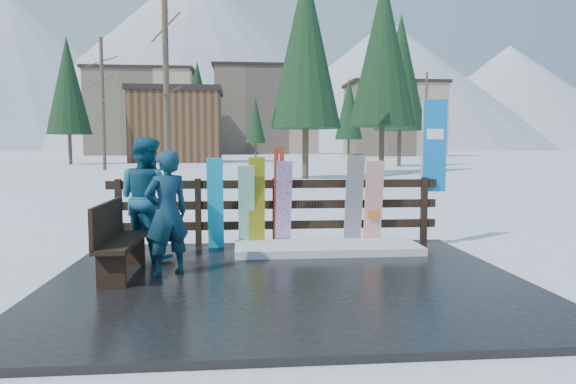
{
  "coord_description": "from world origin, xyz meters",
  "views": [
    {
      "loc": [
        -0.58,
        -6.44,
        1.75
      ],
      "look_at": [
        0.1,
        1.0,
        1.1
      ],
      "focal_mm": 32.0,
      "sensor_mm": 36.0,
      "label": 1
    }
  ],
  "objects": [
    {
      "name": "ground",
      "position": [
        0.0,
        0.0,
        0.0
      ],
      "size": [
        700.0,
        700.0,
        0.0
      ],
      "primitive_type": "plane",
      "color": "white",
      "rests_on": "ground"
    },
    {
      "name": "deck",
      "position": [
        0.0,
        0.0,
        0.04
      ],
      "size": [
        6.0,
        5.0,
        0.08
      ],
      "primitive_type": "cube",
      "color": "black",
      "rests_on": "ground"
    },
    {
      "name": "fence",
      "position": [
        0.0,
        2.2,
        0.74
      ],
      "size": [
        5.6,
        0.1,
        1.15
      ],
      "color": "black",
      "rests_on": "deck"
    },
    {
      "name": "snow_patch",
      "position": [
        0.79,
        1.6,
        0.14
      ],
      "size": [
        2.96,
        1.0,
        0.12
      ],
      "primitive_type": "cube",
      "color": "white",
      "rests_on": "deck"
    },
    {
      "name": "bench",
      "position": [
        -2.2,
        0.3,
        0.6
      ],
      "size": [
        0.41,
        1.5,
        0.97
      ],
      "color": "black",
      "rests_on": "deck"
    },
    {
      "name": "snowboard_0",
      "position": [
        -1.0,
        1.98,
        0.83
      ],
      "size": [
        0.26,
        0.3,
        1.5
      ],
      "primitive_type": "cube",
      "rotation": [
        0.18,
        0.0,
        0.0
      ],
      "color": "#13B5E4",
      "rests_on": "deck"
    },
    {
      "name": "snowboard_1",
      "position": [
        -0.49,
        1.98,
        0.77
      ],
      "size": [
        0.26,
        0.37,
        1.38
      ],
      "primitive_type": "cube",
      "rotation": [
        0.24,
        0.0,
        0.0
      ],
      "color": "white",
      "rests_on": "deck"
    },
    {
      "name": "snowboard_2",
      "position": [
        -0.32,
        1.98,
        0.84
      ],
      "size": [
        0.27,
        0.2,
        1.51
      ],
      "primitive_type": "cube",
      "rotation": [
        0.12,
        0.0,
        0.0
      ],
      "color": "yellow",
      "rests_on": "deck"
    },
    {
      "name": "snowboard_3",
      "position": [
        0.12,
        1.98,
        0.81
      ],
      "size": [
        0.26,
        0.39,
        1.45
      ],
      "primitive_type": "cube",
      "rotation": [
        0.25,
        0.0,
        0.0
      ],
      "color": "silver",
      "rests_on": "deck"
    },
    {
      "name": "snowboard_4",
      "position": [
        1.31,
        1.98,
        0.85
      ],
      "size": [
        0.3,
        0.29,
        1.55
      ],
      "primitive_type": "cube",
      "rotation": [
        0.17,
        0.0,
        0.0
      ],
      "color": "black",
      "rests_on": "deck"
    },
    {
      "name": "snowboard_5",
      "position": [
        1.64,
        1.98,
        0.8
      ],
      "size": [
        0.3,
        0.22,
        1.45
      ],
      "primitive_type": "cube",
      "rotation": [
        0.13,
        0.0,
        0.0
      ],
      "color": "silver",
      "rests_on": "deck"
    },
    {
      "name": "ski_pair_a",
      "position": [
        0.04,
        2.05,
        0.92
      ],
      "size": [
        0.16,
        0.25,
        1.68
      ],
      "color": "#A52F14",
      "rests_on": "deck"
    },
    {
      "name": "ski_pair_b",
      "position": [
        1.36,
        2.05,
        0.86
      ],
      "size": [
        0.17,
        0.19,
        1.57
      ],
      "color": "black",
      "rests_on": "deck"
    },
    {
      "name": "rental_flag",
      "position": [
        2.74,
        2.25,
        1.69
      ],
      "size": [
        0.45,
        0.04,
        2.6
      ],
      "color": "silver",
      "rests_on": "deck"
    },
    {
      "name": "person_front",
      "position": [
        -1.54,
        0.3,
        0.9
      ],
      "size": [
        0.72,
        0.65,
        1.64
      ],
      "primitive_type": "imported",
      "rotation": [
        0.0,
        0.0,
        3.7
      ],
      "color": "#154A57",
      "rests_on": "deck"
    },
    {
      "name": "person_back",
      "position": [
        -2.0,
        1.35,
        0.99
      ],
      "size": [
        1.12,
        1.06,
        1.83
      ],
      "primitive_type": "imported",
      "rotation": [
        0.0,
        0.0,
        2.58
      ],
      "color": "navy",
      "rests_on": "deck"
    },
    {
      "name": "resort_buildings",
      "position": [
        1.03,
        115.41,
        9.81
      ],
      "size": [
        73.0,
        87.6,
        22.6
      ],
      "color": "tan",
      "rests_on": "ground"
    },
    {
      "name": "trees",
      "position": [
        3.32,
        48.21,
        6.05
      ],
      "size": [
        42.35,
        68.94,
        13.2
      ],
      "color": "#382B1E",
      "rests_on": "ground"
    },
    {
      "name": "mountains",
      "position": [
        -10.5,
        328.41,
        50.2
      ],
      "size": [
        520.0,
        260.0,
        120.0
      ],
      "color": "white",
      "rests_on": "ground"
    }
  ]
}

